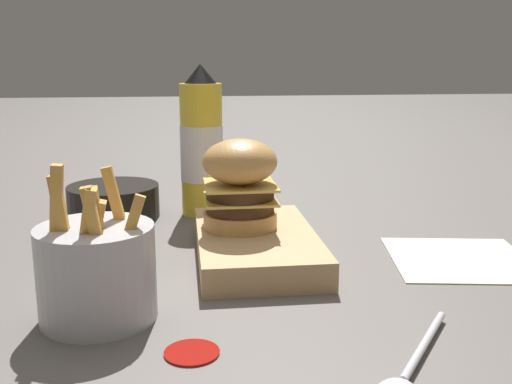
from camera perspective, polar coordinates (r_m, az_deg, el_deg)
The scene contains 9 objects.
ground_plane at distance 0.75m, azimuth -1.32°, elevation -6.32°, with size 6.00×6.00×0.00m, color #5B5651.
serving_board at distance 0.75m, azimuth 0.00°, elevation -5.01°, with size 0.25×0.14×0.03m.
burger at distance 0.75m, azimuth -1.33°, elevation 0.86°, with size 0.09×0.09×0.11m.
ketchup_bottle at distance 0.94m, azimuth -5.19°, elevation 4.30°, with size 0.07×0.07×0.23m.
fries_basket at distance 0.59m, azimuth -14.94°, elevation -7.23°, with size 0.11×0.11×0.15m.
side_bowl at distance 0.95m, azimuth -13.41°, elevation -0.77°, with size 0.14×0.14×0.05m.
spoon at distance 0.49m, azimuth 13.98°, elevation -16.79°, with size 0.15×0.12×0.01m.
ketchup_puddle at distance 0.53m, azimuth -6.13°, elevation -14.87°, with size 0.05×0.05×0.00m.
parchment_square at distance 0.79m, azimuth 18.84°, elevation -6.02°, with size 0.19×0.19×0.00m.
Camera 1 is at (0.70, -0.07, 0.25)m, focal length 42.00 mm.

